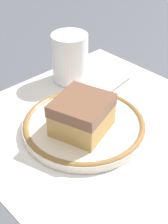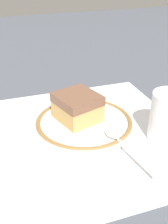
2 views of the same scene
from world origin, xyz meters
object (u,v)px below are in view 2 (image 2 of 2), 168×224
(spoon, at_px, (118,138))
(cup, at_px, (168,120))
(cake_slice, at_px, (77,107))
(plate, at_px, (84,123))

(spoon, distance_m, cup, 0.10)
(spoon, relative_size, cup, 1.55)
(cake_slice, bearing_deg, plate, -53.26)
(plate, relative_size, spoon, 1.36)
(plate, distance_m, cake_slice, 0.03)
(spoon, height_order, cup, cup)
(plate, xyz_separation_m, spoon, (0.03, -0.08, 0.01))
(cake_slice, relative_size, cup, 1.09)
(plate, height_order, spoon, spoon)
(cake_slice, bearing_deg, cup, -35.34)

